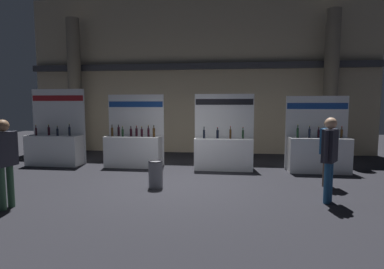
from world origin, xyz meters
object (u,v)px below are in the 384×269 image
(exhibitor_booth_0, at_px, (55,146))
(visitor_1, at_px, (4,156))
(trash_bin, at_px, (156,174))
(visitor_4, at_px, (330,152))
(exhibitor_booth_2, at_px, (224,150))
(exhibitor_booth_3, at_px, (318,152))
(visitor_2, at_px, (328,147))
(exhibitor_booth_1, at_px, (134,148))

(exhibitor_booth_0, bearing_deg, visitor_1, -70.23)
(exhibitor_booth_0, distance_m, trash_bin, 4.53)
(trash_bin, distance_m, visitor_4, 3.82)
(visitor_4, bearing_deg, exhibitor_booth_0, 100.61)
(exhibitor_booth_2, height_order, exhibitor_booth_3, exhibitor_booth_2)
(exhibitor_booth_2, relative_size, trash_bin, 3.56)
(exhibitor_booth_3, distance_m, trash_bin, 4.84)
(exhibitor_booth_2, distance_m, visitor_1, 5.70)
(exhibitor_booth_2, distance_m, visitor_2, 3.02)
(exhibitor_booth_0, bearing_deg, visitor_2, -11.72)
(exhibitor_booth_0, xyz_separation_m, visitor_1, (1.46, -4.06, 0.40))
(trash_bin, bearing_deg, visitor_2, 8.87)
(exhibitor_booth_1, distance_m, exhibitor_booth_2, 2.83)
(exhibitor_booth_1, distance_m, visitor_4, 5.83)
(visitor_2, bearing_deg, visitor_1, 155.96)
(exhibitor_booth_2, relative_size, visitor_1, 1.36)
(exhibitor_booth_0, bearing_deg, exhibitor_booth_1, 1.19)
(exhibitor_booth_1, xyz_separation_m, exhibitor_booth_2, (2.83, -0.07, -0.01))
(exhibitor_booth_1, xyz_separation_m, visitor_2, (5.34, -1.71, 0.37))
(exhibitor_booth_0, relative_size, exhibitor_booth_2, 1.08)
(exhibitor_booth_3, relative_size, visitor_1, 1.31)
(visitor_4, bearing_deg, trash_bin, 111.67)
(visitor_1, xyz_separation_m, visitor_2, (6.51, 2.41, -0.06))
(exhibitor_booth_0, xyz_separation_m, trash_bin, (3.90, -2.29, -0.28))
(trash_bin, xyz_separation_m, visitor_4, (3.70, -0.66, 0.70))
(exhibitor_booth_0, height_order, visitor_1, exhibitor_booth_0)
(exhibitor_booth_3, xyz_separation_m, trash_bin, (-4.29, -2.23, -0.27))
(exhibitor_booth_3, bearing_deg, exhibitor_booth_0, 179.59)
(visitor_2, bearing_deg, exhibitor_booth_2, 102.55)
(exhibitor_booth_3, bearing_deg, exhibitor_booth_1, 178.84)
(exhibitor_booth_1, relative_size, trash_bin, 3.54)
(exhibitor_booth_1, bearing_deg, visitor_1, -105.83)
(exhibitor_booth_1, bearing_deg, trash_bin, -61.36)
(exhibitor_booth_0, relative_size, exhibitor_booth_1, 1.08)
(exhibitor_booth_0, relative_size, visitor_4, 1.44)
(trash_bin, relative_size, visitor_1, 0.38)
(exhibitor_booth_3, height_order, visitor_4, exhibitor_booth_3)
(exhibitor_booth_2, relative_size, visitor_2, 1.42)
(exhibitor_booth_3, distance_m, visitor_2, 1.65)
(exhibitor_booth_0, height_order, exhibitor_booth_2, exhibitor_booth_0)
(exhibitor_booth_3, height_order, visitor_2, exhibitor_booth_3)
(exhibitor_booth_2, bearing_deg, visitor_4, -53.83)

